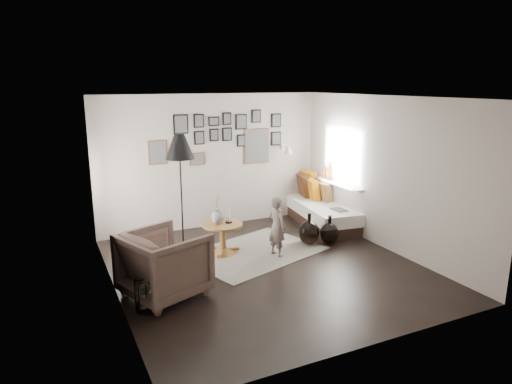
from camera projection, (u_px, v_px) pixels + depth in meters
name	position (u px, v px, depth m)	size (l,w,h in m)	color
ground	(267.00, 268.00, 7.08)	(4.80, 4.80, 0.00)	black
wall_back	(212.00, 162.00, 8.88)	(4.50, 4.50, 0.00)	#A69C92
wall_front	(373.00, 234.00, 4.67)	(4.50, 4.50, 0.00)	#A69C92
wall_left	(111.00, 203.00, 5.84)	(4.80, 4.80, 0.00)	#A69C92
wall_right	(386.00, 174.00, 7.71)	(4.80, 4.80, 0.00)	#A69C92
ceiling	(268.00, 97.00, 6.47)	(4.80, 4.80, 0.00)	white
door_left	(101.00, 201.00, 6.96)	(0.00, 2.14, 2.14)	white
window_right	(335.00, 180.00, 8.95)	(0.15, 1.32, 1.30)	white
gallery_wall	(226.00, 138.00, 8.88)	(2.74, 0.03, 1.08)	brown
wall_sconce	(288.00, 150.00, 9.26)	(0.18, 0.36, 0.16)	white
rug	(253.00, 252.00, 7.71)	(2.20, 1.54, 0.01)	#B8B6A2
pedestal_table	(223.00, 240.00, 7.61)	(0.68, 0.68, 0.53)	brown
vase	(217.00, 215.00, 7.49)	(0.19, 0.19, 0.48)	black
candles	(229.00, 216.00, 7.56)	(0.12, 0.12, 0.25)	black
daybed	(320.00, 209.00, 9.24)	(1.10, 2.09, 0.98)	black
magazine_on_daybed	(339.00, 210.00, 8.63)	(0.22, 0.30, 0.02)	black
armchair	(164.00, 264.00, 6.07)	(0.97, 1.00, 0.91)	brown
armchair_cushion	(166.00, 260.00, 6.12)	(0.41, 0.41, 0.10)	silver
floor_lamp	(180.00, 151.00, 7.32)	(0.47, 0.47, 2.01)	black
magazine_basket	(149.00, 294.00, 5.76)	(0.34, 0.34, 0.41)	black
demijohn_large	(309.00, 233.00, 8.06)	(0.38, 0.38, 0.56)	black
demijohn_small	(329.00, 233.00, 8.11)	(0.33, 0.33, 0.51)	black
child	(277.00, 227.00, 7.46)	(0.37, 0.24, 1.01)	#665551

